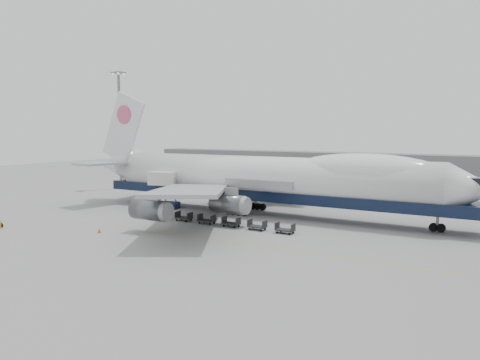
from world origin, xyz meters
The scene contains 14 objects.
ground centered at (0.00, 0.00, 0.00)m, with size 260.00×260.00×0.00m, color gray.
apron_line centered at (0.00, -6.00, 0.01)m, with size 60.00×0.15×0.01m, color gold.
hangar centered at (-10.00, 70.00, 3.50)m, with size 110.00×8.00×7.00m, color slate.
floodlight_mast centered at (-42.00, 24.00, 14.27)m, with size 2.40×2.40×25.43m.
airliner centered at (0.64, 12.00, 5.62)m, with size 67.00×55.30×19.98m.
catering_truck centered at (-16.59, 8.30, 3.44)m, with size 5.33×4.21×6.08m.
traffic_cone centered at (-11.35, -10.41, 0.30)m, with size 0.43×0.43×0.64m.
dolly_0 centered at (-14.99, 1.29, 0.53)m, with size 2.30×1.35×1.30m.
dolly_1 centered at (-11.02, 1.29, 0.53)m, with size 2.30×1.35×1.30m.
dolly_2 centered at (-7.05, 1.29, 0.53)m, with size 2.30×1.35×1.30m.
dolly_3 centered at (-3.08, 1.29, 0.53)m, with size 2.30×1.35×1.30m.
dolly_4 centered at (0.88, 1.29, 0.53)m, with size 2.30×1.35×1.30m.
dolly_5 centered at (4.85, 1.29, 0.53)m, with size 2.30×1.35×1.30m.
dolly_6 centered at (8.82, 1.29, 0.53)m, with size 2.30×1.35×1.30m.
Camera 1 is at (33.41, -50.82, 12.75)m, focal length 35.00 mm.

